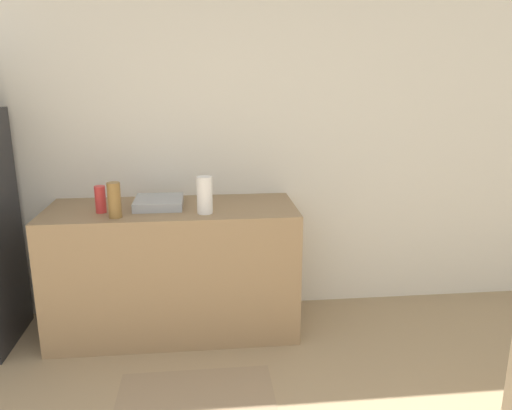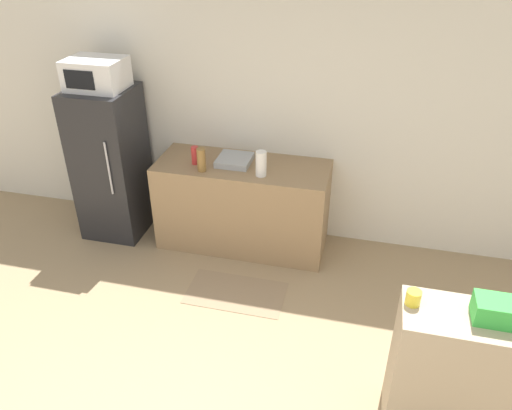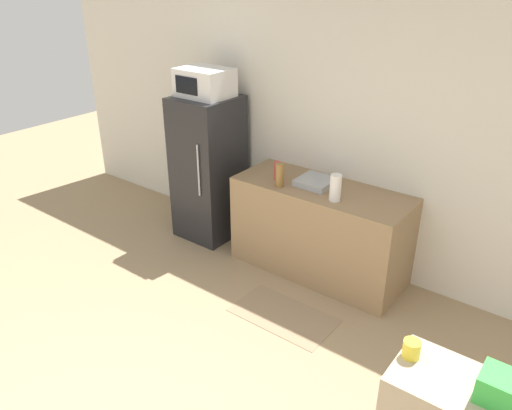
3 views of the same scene
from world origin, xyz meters
The scene contains 7 objects.
wall_back centered at (0.00, 3.26, 1.30)m, with size 8.00×0.06×2.60m, color silver.
counter centered at (-0.17, 2.90, 0.45)m, with size 1.69×0.67×0.90m, color #937551.
sink_basin centered at (-0.25, 2.92, 0.93)m, with size 0.32×0.33×0.06m, color #9EA3A8.
bottle_tall centered at (-0.51, 2.69, 1.02)m, with size 0.08×0.08×0.22m, color olive.
bottle_short centered at (-0.62, 2.81, 0.99)m, with size 0.07×0.07×0.18m, color red.
paper_towel_roll centered at (0.06, 2.73, 1.02)m, with size 0.10×0.10×0.24m, color white.
kitchen_rug centered at (-0.02, 2.09, 0.00)m, with size 0.90×0.50×0.01m, color #937A5B.
Camera 1 is at (0.05, -0.41, 1.78)m, focal length 35.00 mm.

